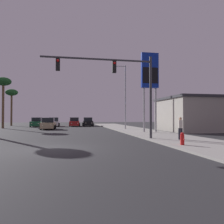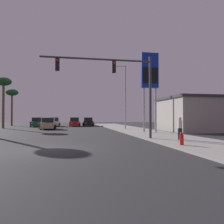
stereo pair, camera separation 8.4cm
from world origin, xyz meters
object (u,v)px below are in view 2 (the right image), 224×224
car_tan (48,124)px  palm_tree_far (12,94)px  car_black (88,122)px  car_green (37,122)px  traffic_light_mast (119,79)px  gas_station_sign (150,75)px  pedestrian_on_sidewalk (180,127)px  car_red (75,122)px  car_white (54,122)px  street_lamp (125,93)px  palm_tree_mid (4,84)px  fire_hydrant (182,139)px

car_tan → palm_tree_far: palm_tree_far is taller
car_black → car_green: bearing=6.2°
car_tan → traffic_light_mast: traffic_light_mast is taller
car_black → palm_tree_far: palm_tree_far is taller
car_black → gas_station_sign: gas_station_sign is taller
car_black → pedestrian_on_sidewalk: 28.28m
car_red → palm_tree_far: palm_tree_far is taller
car_white → car_black: (6.42, 0.53, 0.00)m
traffic_light_mast → pedestrian_on_sidewalk: (4.32, -1.42, -3.76)m
pedestrian_on_sidewalk → traffic_light_mast: bearing=161.8°
street_lamp → car_tan: bearing=164.1°
car_black → palm_tree_mid: 16.30m
traffic_light_mast → palm_tree_mid: 24.92m
street_lamp → gas_station_sign: (1.37, -6.42, 1.50)m
car_green → car_black: bearing=-174.3°
car_white → traffic_light_mast: 27.11m
pedestrian_on_sidewalk → car_tan: bearing=122.0°
car_white → palm_tree_far: (-8.60, 4.45, 5.63)m
car_tan → fire_hydrant: bearing=115.7°
palm_tree_far → pedestrian_on_sidewalk: bearing=-58.2°
car_green → fire_hydrant: 32.51m
car_red → pedestrian_on_sidewalk: bearing=107.2°
car_green → car_tan: same height
car_black → traffic_light_mast: bearing=92.0°
car_white → palm_tree_far: size_ratio=0.58×
car_black → fire_hydrant: size_ratio=5.70×
gas_station_sign → palm_tree_mid: bearing=145.4°
car_white → street_lamp: 16.88m
car_tan → palm_tree_mid: size_ratio=0.54×
palm_tree_far → street_lamp: bearing=-41.4°
car_white → car_red: (3.82, 0.02, 0.00)m
car_black → street_lamp: (4.14, -12.96, 4.36)m
car_black → palm_tree_far: size_ratio=0.59×
car_red → car_black: (2.60, 0.51, 0.00)m
car_tan → palm_tree_mid: bearing=-27.4°
car_white → fire_hydrant: 31.73m
pedestrian_on_sidewalk → car_white: bearing=112.1°
car_white → gas_station_sign: size_ratio=0.48×
car_red → fire_hydrant: (5.86, -30.23, -0.27)m
palm_tree_mid → gas_station_sign: bearing=-34.6°
car_black → street_lamp: size_ratio=0.48×
car_white → gas_station_sign: bearing=122.3°
car_green → car_red: bearing=-176.7°
car_tan → fire_hydrant: (9.79, -20.83, -0.27)m
gas_station_sign → palm_tree_far: bearing=131.4°
car_black → car_white: bearing=6.0°
car_red → fire_hydrant: 30.79m
car_green → gas_station_sign: (14.95, -18.56, 5.86)m
street_lamp → palm_tree_far: size_ratio=1.22×
car_white → palm_tree_far: 11.20m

